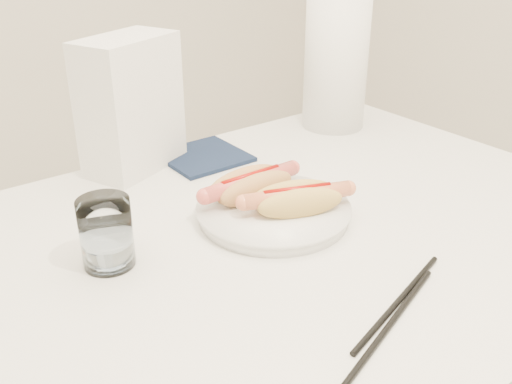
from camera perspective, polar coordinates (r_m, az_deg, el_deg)
table at (r=0.92m, az=0.75°, el=-7.34°), size 1.20×0.80×0.75m
plate at (r=0.93m, az=1.71°, el=-2.07°), size 0.29×0.29×0.02m
hotdog_left at (r=0.95m, az=-0.52°, el=0.63°), size 0.18×0.07×0.05m
hotdog_right at (r=0.90m, az=4.03°, el=-0.73°), size 0.17×0.11×0.05m
water_glass at (r=0.82m, az=-14.44°, el=-3.90°), size 0.07×0.07×0.10m
chopstick_near at (r=0.77m, az=13.77°, el=-10.31°), size 0.24×0.08×0.01m
chopstick_far at (r=0.73m, az=13.14°, el=-12.30°), size 0.24×0.09×0.01m
napkin_box at (r=1.10m, az=-12.17°, el=8.33°), size 0.21×0.17×0.25m
navy_napkin at (r=1.16m, az=-5.16°, el=3.49°), size 0.15×0.15×0.01m
paper_towel_roll at (r=1.31m, az=7.86°, el=12.89°), size 0.16×0.16×0.31m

